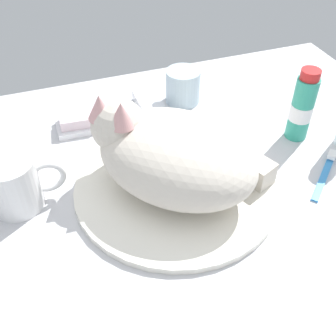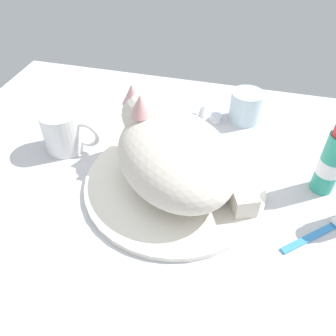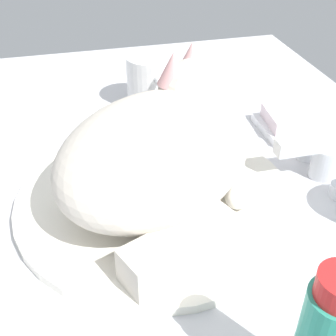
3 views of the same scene
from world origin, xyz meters
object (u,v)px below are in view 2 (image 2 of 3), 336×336
rinse_cup (246,107)px  toothpaste_bottle (332,162)px  coffee_mug (64,131)px  soap_bar (148,104)px  faucet (197,111)px  cat (173,152)px  toothbrush (318,233)px

rinse_cup → toothpaste_bottle: toothpaste_bottle is taller
coffee_mug → soap_bar: coffee_mug is taller
rinse_cup → soap_bar: rinse_cup is taller
faucet → cat: (-0.65, -21.26, 4.82)cm
rinse_cup → toothbrush: 34.82cm
toothpaste_bottle → toothbrush: bearing=-96.3°
faucet → toothbrush: size_ratio=1.09×
soap_bar → cat: bearing=-61.9°
faucet → rinse_cup: size_ratio=1.59×
coffee_mug → soap_bar: size_ratio=1.77×
cat → soap_bar: bearing=118.1°
cat → soap_bar: cat is taller
cat → toothbrush: size_ratio=3.07×
faucet → toothpaste_bottle: (27.57, -16.03, 4.05)cm
coffee_mug → rinse_cup: coffee_mug is taller
cat → soap_bar: (-11.83, 22.17, -5.31)cm
faucet → soap_bar: size_ratio=1.67×
faucet → rinse_cup: rinse_cup is taller
cat → toothpaste_bottle: bearing=10.5°
faucet → toothpaste_bottle: 32.15cm
cat → rinse_cup: (11.65, 24.65, -3.87)cm
soap_bar → toothbrush: (38.76, -28.65, -1.72)cm
faucet → toothbrush: (26.27, -27.74, -2.21)cm
soap_bar → toothpaste_bottle: bearing=-22.9°
faucet → coffee_mug: size_ratio=0.95×
coffee_mug → rinse_cup: bearing=29.2°
soap_bar → toothbrush: bearing=-36.5°
cat → toothpaste_bottle: size_ratio=2.30×
coffee_mug → faucet: bearing=33.7°
faucet → soap_bar: faucet is taller
cat → rinse_cup: 27.54cm
coffee_mug → cat: bearing=-9.8°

